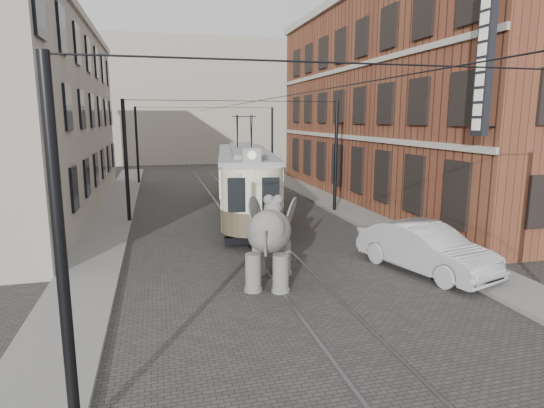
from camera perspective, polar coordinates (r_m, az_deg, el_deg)
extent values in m
plane|color=#3B3836|center=(18.30, -0.45, -5.52)|extent=(120.00, 120.00, 0.00)
cube|color=slate|center=(20.49, 16.12, -3.96)|extent=(2.00, 60.00, 0.15)
cube|color=slate|center=(17.96, -21.17, -6.32)|extent=(2.00, 60.00, 0.15)
cube|color=brown|center=(30.18, 16.38, 11.92)|extent=(8.00, 26.00, 12.00)
cube|color=#A19785|center=(27.94, -28.71, 9.15)|extent=(7.00, 24.00, 10.00)
cube|color=#A19785|center=(57.27, -10.20, 12.34)|extent=(28.00, 10.00, 14.00)
imported|color=#A9AAAE|center=(16.20, 18.55, -5.23)|extent=(3.16, 5.23, 1.63)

